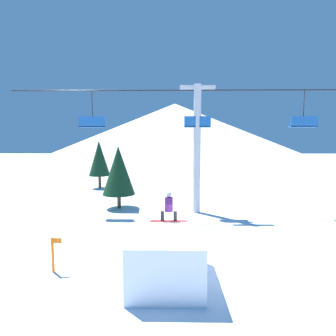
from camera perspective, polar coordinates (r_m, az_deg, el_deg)
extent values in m
plane|color=white|center=(11.16, 5.87, -20.60)|extent=(220.00, 220.00, 0.00)
cone|color=silver|center=(78.80, 1.50, 7.90)|extent=(78.94, 78.94, 16.42)
cube|color=white|center=(9.85, -0.41, -18.53)|extent=(2.49, 3.31, 1.79)
cube|color=silver|center=(11.05, -0.23, -11.03)|extent=(2.49, 0.10, 0.06)
cube|color=#B22D2D|center=(10.61, 0.18, -11.48)|extent=(1.47, 0.26, 0.03)
cylinder|color=black|center=(10.56, -1.24, -10.40)|extent=(0.14, 0.14, 0.38)
cylinder|color=black|center=(10.55, 1.59, -10.41)|extent=(0.14, 0.14, 0.38)
cylinder|color=#471956|center=(10.43, 0.18, -7.91)|extent=(0.32, 0.32, 0.57)
sphere|color=#B2B2B7|center=(10.35, 0.18, -5.80)|extent=(0.22, 0.22, 0.22)
cylinder|color=#B2B2B7|center=(18.32, 6.32, 3.99)|extent=(0.51, 0.51, 8.86)
cube|color=#B2B2B7|center=(18.70, 6.47, 17.07)|extent=(2.40, 0.24, 0.24)
cylinder|color=black|center=(18.66, 6.46, 16.46)|extent=(25.51, 0.08, 0.08)
cylinder|color=#28282D|center=(19.18, -16.15, 12.27)|extent=(0.06, 0.06, 2.46)
cube|color=#195199|center=(19.07, -16.05, 8.60)|extent=(1.80, 0.44, 0.08)
cube|color=#195199|center=(18.92, -16.24, 9.68)|extent=(1.80, 0.08, 0.70)
cylinder|color=#28282D|center=(18.47, 6.42, 12.72)|extent=(0.06, 0.06, 2.46)
cube|color=#195199|center=(18.35, 6.38, 8.91)|extent=(1.80, 0.44, 0.08)
cube|color=#195199|center=(18.20, 6.44, 10.04)|extent=(1.80, 0.08, 0.70)
cylinder|color=#28282D|center=(20.46, 27.44, 11.43)|extent=(0.06, 0.06, 2.46)
cube|color=#195199|center=(20.36, 27.29, 7.99)|extent=(1.80, 0.44, 0.08)
cube|color=#195199|center=(20.22, 27.56, 9.00)|extent=(1.80, 0.08, 0.70)
cylinder|color=#4C3823|center=(20.21, -10.60, -7.11)|extent=(0.28, 0.28, 1.05)
cone|color=black|center=(19.84, -10.72, -0.49)|extent=(2.41, 2.41, 3.63)
cylinder|color=#4C3823|center=(29.41, -14.63, -2.93)|extent=(0.32, 0.32, 1.37)
cone|color=black|center=(29.15, -14.75, 2.09)|extent=(2.27, 2.27, 3.79)
cylinder|color=orange|center=(11.32, -23.79, -16.92)|extent=(0.10, 0.10, 1.35)
cube|color=orange|center=(11.05, -23.03, -14.35)|extent=(0.36, 0.02, 0.20)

